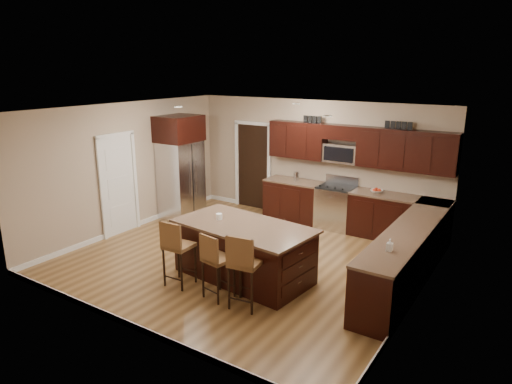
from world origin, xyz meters
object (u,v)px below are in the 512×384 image
Objects in this scene: stool_mid at (215,259)px; refrigerator at (180,166)px; stool_left at (176,246)px; stool_right at (244,263)px; island at (244,253)px; range at (336,207)px.

stool_mid is 0.44× the size of refrigerator.
stool_left is at bearing -49.32° from refrigerator.
stool_right is (0.52, -0.01, 0.06)m from stool_mid.
refrigerator reaches higher than stool_right.
island is at bearing 116.33° from stool_right.
stool_right is 0.48× the size of refrigerator.
stool_right reaches higher than island.
stool_mid is at bearing 171.21° from stool_right.
range is 3.94m from stool_right.
stool_left is 3.56m from refrigerator.
stool_right is at bearing -49.54° from island.
stool_left is (-0.71, -0.84, 0.25)m from island.
stool_mid is at bearing -2.41° from stool_left.
stool_right is (1.29, -0.00, 0.03)m from stool_left.
range is 3.93m from stool_mid.
stool_left is 0.47× the size of refrigerator.
range is 1.01× the size of stool_left.
stool_left is 1.06× the size of stool_mid.
stool_mid is at bearing -79.80° from island.
refrigerator reaches higher than stool_left.
refrigerator is (-2.30, 2.67, 0.52)m from stool_left.
refrigerator is at bearing 154.74° from island.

